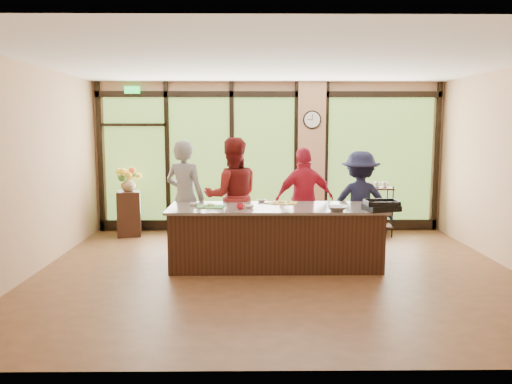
{
  "coord_description": "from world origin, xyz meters",
  "views": [
    {
      "loc": [
        -0.37,
        -7.1,
        2.11
      ],
      "look_at": [
        -0.29,
        0.4,
        1.13
      ],
      "focal_mm": 35.0,
      "sensor_mm": 36.0,
      "label": 1
    }
  ],
  "objects_px": {
    "island_base": "(275,238)",
    "cook_left": "(185,198)",
    "bar_cart": "(372,203)",
    "flower_stand": "(129,214)",
    "roasting_pan": "(381,208)",
    "cook_right": "(360,203)"
  },
  "relations": [
    {
      "from": "island_base",
      "to": "cook_left",
      "type": "height_order",
      "value": "cook_left"
    },
    {
      "from": "island_base",
      "to": "bar_cart",
      "type": "relative_size",
      "value": 2.94
    },
    {
      "from": "flower_stand",
      "to": "roasting_pan",
      "type": "bearing_deg",
      "value": -41.64
    },
    {
      "from": "roasting_pan",
      "to": "island_base",
      "type": "bearing_deg",
      "value": 151.17
    },
    {
      "from": "flower_stand",
      "to": "cook_right",
      "type": "bearing_deg",
      "value": -28.75
    },
    {
      "from": "cook_right",
      "to": "flower_stand",
      "type": "relative_size",
      "value": 1.96
    },
    {
      "from": "island_base",
      "to": "flower_stand",
      "type": "bearing_deg",
      "value": 141.59
    },
    {
      "from": "island_base",
      "to": "bar_cart",
      "type": "distance_m",
      "value": 2.93
    },
    {
      "from": "island_base",
      "to": "cook_right",
      "type": "relative_size",
      "value": 1.81
    },
    {
      "from": "island_base",
      "to": "cook_right",
      "type": "bearing_deg",
      "value": 28.75
    },
    {
      "from": "cook_left",
      "to": "roasting_pan",
      "type": "xyz_separation_m",
      "value": [
        2.95,
        -1.1,
        0.01
      ]
    },
    {
      "from": "island_base",
      "to": "cook_left",
      "type": "relative_size",
      "value": 1.63
    },
    {
      "from": "island_base",
      "to": "cook_right",
      "type": "xyz_separation_m",
      "value": [
        1.45,
        0.8,
        0.42
      ]
    },
    {
      "from": "island_base",
      "to": "roasting_pan",
      "type": "xyz_separation_m",
      "value": [
        1.5,
        -0.38,
        0.52
      ]
    },
    {
      "from": "cook_left",
      "to": "bar_cart",
      "type": "bearing_deg",
      "value": -133.13
    },
    {
      "from": "cook_right",
      "to": "island_base",
      "type": "bearing_deg",
      "value": 36.97
    },
    {
      "from": "cook_right",
      "to": "bar_cart",
      "type": "height_order",
      "value": "cook_right"
    },
    {
      "from": "cook_left",
      "to": "bar_cart",
      "type": "relative_size",
      "value": 1.81
    },
    {
      "from": "island_base",
      "to": "roasting_pan",
      "type": "height_order",
      "value": "roasting_pan"
    },
    {
      "from": "island_base",
      "to": "cook_left",
      "type": "xyz_separation_m",
      "value": [
        -1.45,
        0.72,
        0.51
      ]
    },
    {
      "from": "roasting_pan",
      "to": "flower_stand",
      "type": "distance_m",
      "value": 4.97
    },
    {
      "from": "cook_left",
      "to": "island_base",
      "type": "bearing_deg",
      "value": 177.96
    }
  ]
}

